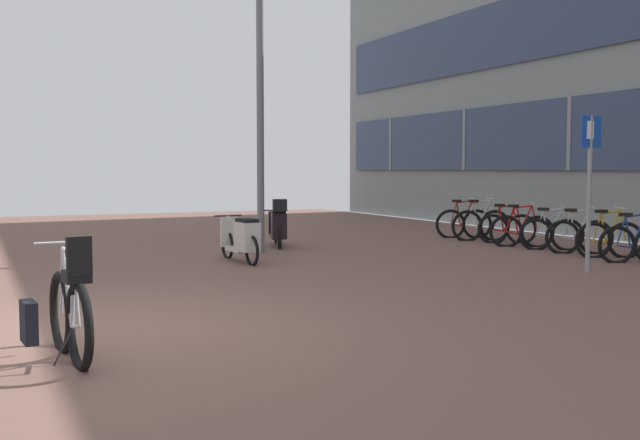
% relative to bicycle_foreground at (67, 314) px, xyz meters
% --- Properties ---
extents(ground, '(21.00, 40.00, 0.13)m').
position_rel_bicycle_foreground_xyz_m(ground, '(1.84, 1.05, -0.43)').
color(ground, black).
extents(bicycle_foreground, '(0.63, 1.45, 1.13)m').
position_rel_bicycle_foreground_xyz_m(bicycle_foreground, '(0.00, 0.00, 0.00)').
color(bicycle_foreground, black).
rests_on(bicycle_foreground, ground).
extents(bicycle_rack_00, '(1.27, 0.57, 0.95)m').
position_rel_bicycle_foreground_xyz_m(bicycle_rack_00, '(9.76, 2.78, -0.07)').
color(bicycle_rack_00, black).
rests_on(bicycle_rack_00, ground).
extents(bicycle_rack_01, '(1.22, 0.60, 0.96)m').
position_rel_bicycle_foreground_xyz_m(bicycle_rack_01, '(9.94, 3.51, -0.06)').
color(bicycle_rack_01, black).
rests_on(bicycle_rack_01, ground).
extents(bicycle_rack_02, '(1.19, 0.69, 0.95)m').
position_rel_bicycle_foreground_xyz_m(bicycle_rack_02, '(9.92, 4.25, -0.07)').
color(bicycle_rack_02, black).
rests_on(bicycle_rack_02, ground).
extents(bicycle_rack_03, '(1.11, 0.77, 0.93)m').
position_rel_bicycle_foreground_xyz_m(bicycle_rack_03, '(9.90, 4.99, -0.08)').
color(bicycle_rack_03, black).
rests_on(bicycle_rack_03, ground).
extents(bicycle_rack_04, '(1.14, 0.82, 0.97)m').
position_rel_bicycle_foreground_xyz_m(bicycle_rack_04, '(9.76, 5.72, -0.06)').
color(bicycle_rack_04, black).
rests_on(bicycle_rack_04, ground).
extents(bicycle_rack_05, '(1.16, 0.71, 0.94)m').
position_rel_bicycle_foreground_xyz_m(bicycle_rack_05, '(9.98, 6.46, -0.07)').
color(bicycle_rack_05, black).
rests_on(bicycle_rack_05, ground).
extents(bicycle_rack_06, '(1.37, 0.53, 1.02)m').
position_rel_bicycle_foreground_xyz_m(bicycle_rack_06, '(9.83, 7.20, -0.05)').
color(bicycle_rack_06, black).
rests_on(bicycle_rack_06, ground).
extents(bicycle_rack_07, '(1.25, 0.63, 0.99)m').
position_rel_bicycle_foreground_xyz_m(bicycle_rack_07, '(9.89, 7.94, -0.06)').
color(bicycle_rack_07, black).
rests_on(bicycle_rack_07, ground).
extents(scooter_near, '(0.81, 1.69, 1.05)m').
position_rel_bicycle_foreground_xyz_m(scooter_near, '(5.11, 7.85, 0.06)').
color(scooter_near, black).
rests_on(scooter_near, ground).
extents(scooter_mid, '(0.52, 1.71, 0.83)m').
position_rel_bicycle_foreground_xyz_m(scooter_mid, '(3.56, 5.71, 0.01)').
color(scooter_mid, black).
rests_on(scooter_mid, ground).
extents(parking_sign, '(0.40, 0.07, 2.46)m').
position_rel_bicycle_foreground_xyz_m(parking_sign, '(8.10, 2.20, 1.12)').
color(parking_sign, gray).
rests_on(parking_sign, ground).
extents(lamp_post, '(0.20, 0.52, 5.49)m').
position_rel_bicycle_foreground_xyz_m(lamp_post, '(4.43, 7.08, 2.66)').
color(lamp_post, slate).
rests_on(lamp_post, ground).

